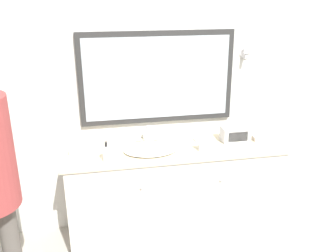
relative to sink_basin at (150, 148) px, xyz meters
The scene contains 10 objects.
ground_plane 0.93m from the sink_basin, 49.44° to the right, with size 14.00×14.00×0.00m, color #9E998E.
wall_back 0.56m from the sink_basin, 55.26° to the left, with size 8.00×0.18×2.55m.
vanity_counter 0.49m from the sink_basin, ahead, with size 1.90×0.54×0.85m.
sink_basin is the anchor object (origin of this frame).
soap_bottle 0.40m from the sink_basin, 158.74° to the right, with size 0.06×0.06×0.17m.
appliance_box 0.77m from the sink_basin, ahead, with size 0.25×0.15×0.13m.
picture_frame 0.46m from the sink_basin, 13.10° to the right, with size 0.11×0.01×0.14m.
hand_towel_near_sink 1.02m from the sink_basin, ahead, with size 0.17×0.11×0.04m.
hand_towel_far_corner 0.57m from the sink_basin, behind, with size 0.20×0.12×0.04m.
metal_tray 0.52m from the sink_basin, 15.85° to the left, with size 0.16×0.11×0.01m.
Camera 1 is at (-0.64, -2.58, 2.12)m, focal length 40.00 mm.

